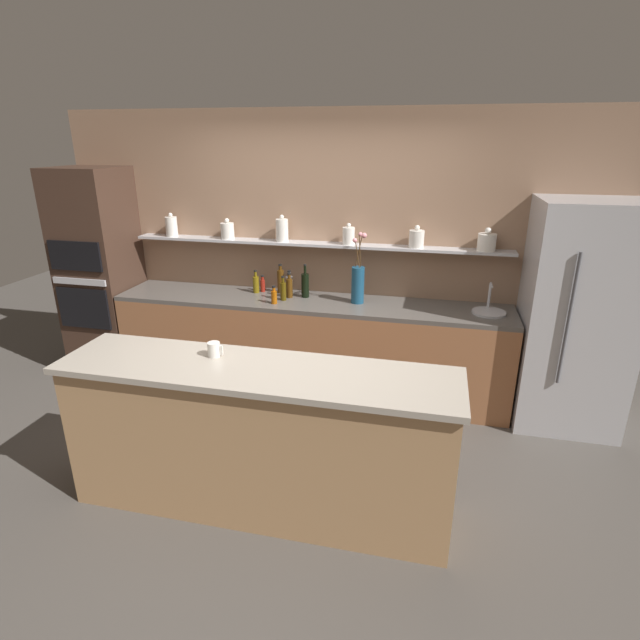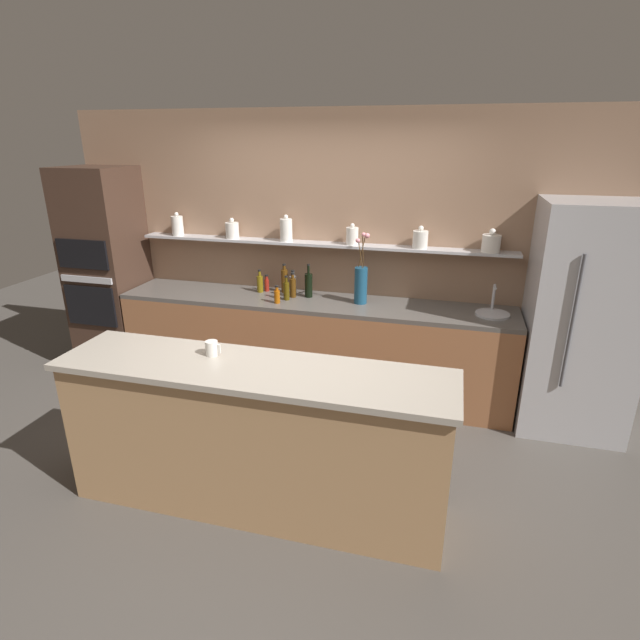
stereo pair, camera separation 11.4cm
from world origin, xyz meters
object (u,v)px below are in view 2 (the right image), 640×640
(sink_fixture, at_px, (493,312))
(bottle_spirit_2, at_px, (285,280))
(refrigerator, at_px, (581,320))
(bottle_sauce_0, at_px, (277,296))
(bottle_oil_7, at_px, (260,283))
(coffee_mug, at_px, (212,348))
(bottle_oil_3, at_px, (286,290))
(bottle_spirit_1, at_px, (293,287))
(bottle_wine_5, at_px, (309,285))
(flower_vase, at_px, (361,283))
(oven_tower, at_px, (108,272))
(bottle_sauce_6, at_px, (267,284))
(bottle_spirit_4, at_px, (293,284))

(sink_fixture, bearing_deg, bottle_spirit_2, 174.95)
(refrigerator, xyz_separation_m, bottle_sauce_0, (-2.56, -0.12, 0.04))
(bottle_oil_7, height_order, coffee_mug, bottle_oil_7)
(sink_fixture, bearing_deg, bottle_oil_3, -178.42)
(refrigerator, xyz_separation_m, bottle_spirit_1, (-2.48, 0.09, 0.07))
(bottle_wine_5, xyz_separation_m, coffee_mug, (-0.16, -1.67, 0.03))
(flower_vase, xyz_separation_m, bottle_wine_5, (-0.51, 0.06, -0.07))
(bottle_sauce_0, distance_m, coffee_mug, 1.42)
(bottle_spirit_2, bearing_deg, flower_vase, -10.15)
(bottle_spirit_1, bearing_deg, bottle_oil_7, 168.52)
(oven_tower, bearing_deg, bottle_spirit_2, 5.62)
(bottle_sauce_0, xyz_separation_m, bottle_oil_7, (-0.28, 0.29, 0.02))
(refrigerator, bearing_deg, flower_vase, 177.49)
(bottle_spirit_2, bearing_deg, bottle_oil_7, -167.55)
(bottle_sauce_6, xyz_separation_m, bottle_oil_7, (-0.05, -0.05, 0.02))
(bottle_wine_5, height_order, bottle_oil_7, bottle_wine_5)
(bottle_sauce_0, xyz_separation_m, bottle_sauce_6, (-0.23, 0.33, 0.00))
(bottle_oil_3, height_order, bottle_oil_7, bottle_oil_3)
(oven_tower, height_order, bottle_oil_3, oven_tower)
(bottle_wine_5, distance_m, bottle_oil_7, 0.50)
(flower_vase, height_order, bottle_oil_3, flower_vase)
(flower_vase, bearing_deg, bottle_oil_7, 175.09)
(oven_tower, distance_m, bottle_sauce_0, 1.91)
(oven_tower, bearing_deg, bottle_spirit_1, 1.67)
(oven_tower, relative_size, bottle_spirit_2, 7.35)
(sink_fixture, bearing_deg, refrigerator, -4.12)
(bottle_spirit_2, height_order, bottle_oil_3, bottle_spirit_2)
(oven_tower, xyz_separation_m, flower_vase, (2.63, 0.04, 0.07))
(sink_fixture, bearing_deg, bottle_oil_7, 176.87)
(bottle_spirit_1, bearing_deg, bottle_sauce_6, 158.58)
(bottle_spirit_2, relative_size, bottle_spirit_4, 1.22)
(refrigerator, height_order, bottle_sauce_0, refrigerator)
(flower_vase, distance_m, coffee_mug, 1.75)
(bottle_sauce_0, bearing_deg, coffee_mug, -87.44)
(refrigerator, relative_size, bottle_oil_3, 8.27)
(bottle_wine_5, xyz_separation_m, bottle_oil_7, (-0.50, 0.03, -0.03))
(oven_tower, height_order, bottle_spirit_1, oven_tower)
(bottle_sauce_0, bearing_deg, bottle_sauce_6, 124.10)
(bottle_sauce_0, height_order, bottle_spirit_1, bottle_spirit_1)
(coffee_mug, bearing_deg, bottle_oil_7, 101.33)
(bottle_oil_7, bearing_deg, bottle_spirit_2, 12.45)
(bottle_sauce_0, bearing_deg, bottle_oil_3, 66.39)
(bottle_oil_7, bearing_deg, flower_vase, -4.91)
(bottle_oil_7, bearing_deg, bottle_sauce_6, 42.83)
(bottle_oil_3, bearing_deg, bottle_spirit_2, 112.84)
(flower_vase, distance_m, bottle_spirit_4, 0.70)
(flower_vase, distance_m, bottle_sauce_0, 0.77)
(bottle_spirit_2, height_order, bottle_wine_5, bottle_wine_5)
(refrigerator, distance_m, bottle_oil_7, 2.85)
(bottle_spirit_1, distance_m, bottle_oil_3, 0.10)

